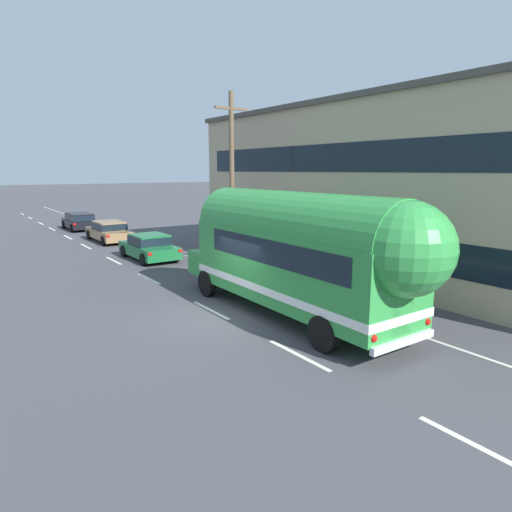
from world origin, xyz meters
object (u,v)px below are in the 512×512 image
(utility_pole, at_px, (232,177))
(car_third, at_px, (79,220))
(painted_bus, at_px, (302,250))
(car_lead, at_px, (149,246))
(car_second, at_px, (109,230))

(utility_pole, height_order, car_third, utility_pole)
(painted_bus, relative_size, car_lead, 2.53)
(painted_bus, xyz_separation_m, car_lead, (-0.16, 12.35, -1.57))
(painted_bus, xyz_separation_m, car_third, (-0.14, 27.16, -1.52))
(car_third, bearing_deg, car_lead, -90.07)
(car_lead, distance_m, car_third, 14.82)
(car_lead, bearing_deg, car_second, 88.84)
(car_lead, relative_size, car_second, 0.90)
(painted_bus, bearing_deg, car_lead, 90.72)
(painted_bus, height_order, car_second, painted_bus)
(painted_bus, xyz_separation_m, car_second, (-0.00, 19.83, -1.56))
(utility_pole, xyz_separation_m, car_lead, (-2.93, 3.85, -3.69))
(utility_pole, height_order, painted_bus, utility_pole)
(utility_pole, height_order, car_second, utility_pole)
(painted_bus, distance_m, car_lead, 12.45)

